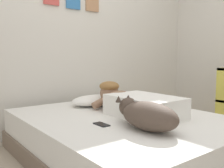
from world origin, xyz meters
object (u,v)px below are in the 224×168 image
person_lying (133,102)px  dog (146,115)px  bed (123,137)px  pillow (95,100)px  cell_phone (101,124)px  coffee_cup (114,104)px

person_lying → dog: 0.48m
bed → dog: size_ratio=3.34×
bed → person_lying: size_ratio=2.09×
pillow → dog: 0.99m
bed → cell_phone: 0.39m
person_lying → pillow: bearing=94.9°
person_lying → cell_phone: (-0.44, -0.13, -0.10)m
dog → coffee_cup: 0.83m
coffee_cup → pillow: bearing=116.8°
person_lying → dog: bearing=-121.6°
bed → dog: bearing=-107.3°
bed → dog: (-0.13, -0.41, 0.29)m
bed → pillow: 0.62m
bed → coffee_cup: size_ratio=15.37×
pillow → person_lying: person_lying is taller
coffee_cup → cell_phone: bearing=-136.1°
dog → cell_phone: bearing=123.9°
coffee_cup → cell_phone: coffee_cup is taller
bed → person_lying: bearing=2.5°
dog → pillow: bearing=78.1°
pillow → cell_phone: pillow is taller
bed → cell_phone: size_ratio=13.73×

